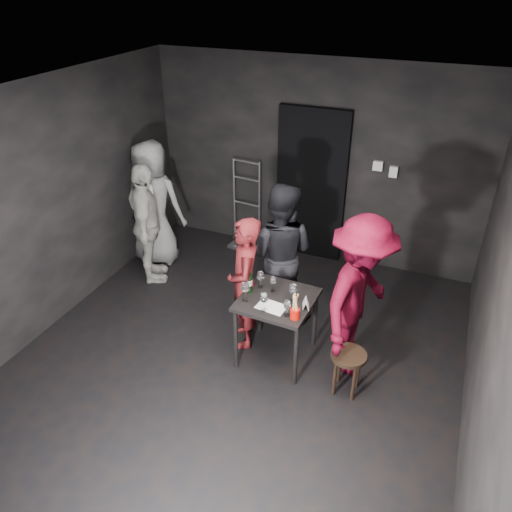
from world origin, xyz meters
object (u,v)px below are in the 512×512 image
at_px(hand_truck, 246,231).
at_px(bystander_cream, 147,221).
at_px(bystander_grey, 152,195).
at_px(wine_bottle, 249,282).
at_px(stool, 348,362).
at_px(tasting_table, 277,306).
at_px(breadstick_cup, 295,307).
at_px(woman_black, 280,246).
at_px(man_maroon, 361,286).
at_px(server_red, 245,284).

distance_m(hand_truck, bystander_cream, 1.64).
bearing_deg(bystander_grey, hand_truck, -143.64).
bearing_deg(bystander_grey, bystander_cream, 108.26).
relative_size(bystander_cream, wine_bottle, 5.85).
height_order(hand_truck, stool, hand_truck).
bearing_deg(stool, tasting_table, 165.00).
relative_size(bystander_cream, breadstick_cup, 5.94).
bearing_deg(breadstick_cup, tasting_table, 138.25).
bearing_deg(bystander_cream, wine_bottle, -145.12).
bearing_deg(woman_black, stool, 133.30).
bearing_deg(bystander_grey, man_maroon, 155.70).
height_order(tasting_table, woman_black, woman_black).
distance_m(wine_bottle, breadstick_cup, 0.62).
xyz_separation_m(hand_truck, stool, (2.08, -2.32, 0.14)).
xyz_separation_m(hand_truck, breadstick_cup, (1.54, -2.34, 0.65)).
distance_m(hand_truck, bystander_grey, 1.50).
bearing_deg(wine_bottle, stool, -11.06).
bearing_deg(man_maroon, hand_truck, 57.98).
bearing_deg(tasting_table, man_maroon, 12.25).
bearing_deg(bystander_grey, breadstick_cup, 144.70).
bearing_deg(bystander_grey, stool, 149.70).
height_order(stool, woman_black, woman_black).
bearing_deg(woman_black, bystander_grey, -20.47).
xyz_separation_m(server_red, breadstick_cup, (0.67, -0.35, 0.13)).
height_order(server_red, bystander_grey, bystander_grey).
bearing_deg(hand_truck, man_maroon, -37.10).
relative_size(bystander_grey, breadstick_cup, 6.89).
height_order(hand_truck, breadstick_cup, hand_truck).
bearing_deg(server_red, man_maroon, 67.93).
height_order(hand_truck, woman_black, woman_black).
xyz_separation_m(stool, server_red, (-1.22, 0.33, 0.38)).
relative_size(hand_truck, bystander_cream, 0.77).
xyz_separation_m(tasting_table, bystander_cream, (-2.05, 0.80, 0.20)).
xyz_separation_m(tasting_table, breadstick_cup, (0.27, -0.24, 0.23)).
distance_m(hand_truck, man_maroon, 2.92).
xyz_separation_m(tasting_table, bystander_grey, (-2.24, 1.25, 0.34)).
distance_m(woman_black, bystander_cream, 1.82).
relative_size(hand_truck, stool, 2.78).
relative_size(wine_bottle, breadstick_cup, 1.02).
xyz_separation_m(bystander_grey, wine_bottle, (1.93, -1.25, -0.13)).
xyz_separation_m(man_maroon, wine_bottle, (-1.09, -0.17, -0.13)).
height_order(woman_black, breadstick_cup, woman_black).
height_order(man_maroon, wine_bottle, man_maroon).
distance_m(tasting_table, stool, 0.88).
relative_size(tasting_table, bystander_grey, 0.38).
height_order(stool, breadstick_cup, breadstick_cup).
xyz_separation_m(stool, woman_black, (-1.05, 0.93, 0.55)).
distance_m(hand_truck, server_red, 2.23).
distance_m(tasting_table, server_red, 0.43).
height_order(bystander_grey, breadstick_cup, bystander_grey).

